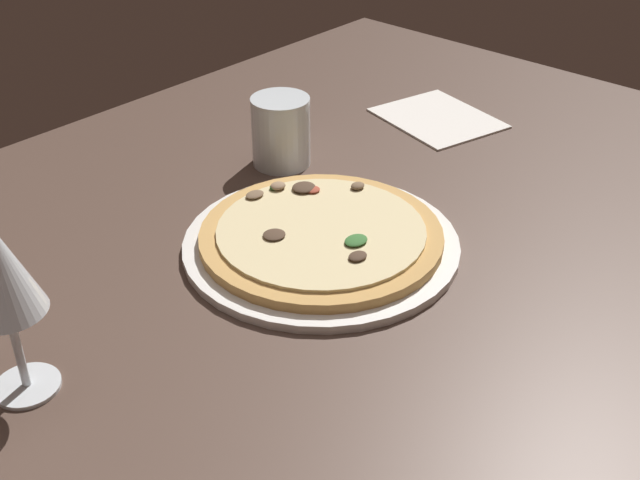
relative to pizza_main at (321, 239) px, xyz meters
The scene contains 4 objects.
dining_table 6.95cm from the pizza_main, 140.38° to the right, with size 150.00×110.00×4.00cm, color brown.
pizza_main is the anchor object (origin of this frame).
water_glass 22.19cm from the pizza_main, 56.04° to the left, with size 7.92×7.92×9.46cm.
paper_menu 40.11cm from the pizza_main, 15.56° to the left, with size 14.35×17.15×0.30cm, color white.
Camera 1 is at (-53.83, -48.55, 55.12)cm, focal length 45.77 mm.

